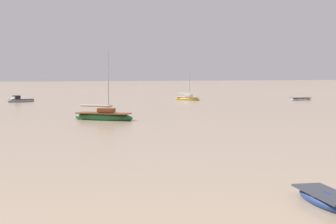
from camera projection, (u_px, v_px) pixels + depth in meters
The scene contains 5 objects.
rowboat_moored_0 at pixel (301, 99), 98.23m from camera, with size 4.52×1.89×0.70m.
sailboat_moored_0 at pixel (187, 99), 98.74m from camera, with size 3.98×6.09×6.55m.
sailboat_moored_2 at pixel (104, 117), 54.85m from camera, with size 6.39×6.49×7.79m.
motorboat_moored_0 at pixel (18, 101), 90.82m from camera, with size 5.02×2.93×1.81m.
rowboat_moored_3 at pixel (327, 200), 18.96m from camera, with size 2.16×3.94×0.59m.
Camera 1 is at (-50.49, -3.61, 4.84)m, focal length 53.80 mm.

